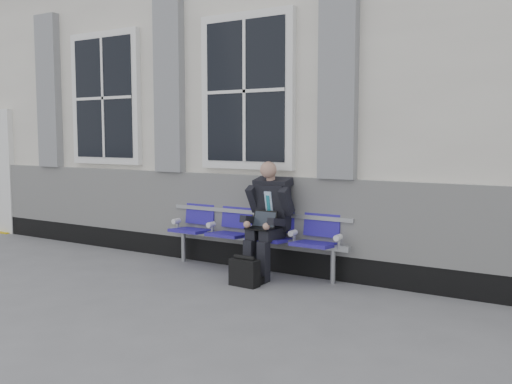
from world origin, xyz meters
The scene contains 5 objects.
ground centered at (0.00, 0.00, 0.00)m, with size 70.00×70.00×0.00m, color slate.
station_building centered at (-0.02, 3.47, 2.22)m, with size 14.40×4.40×4.49m.
bench centered at (0.53, 1.32, 0.55)m, with size 2.60×0.47×0.91m.
businessman centered at (0.83, 1.19, 0.76)m, with size 0.55×0.74×1.39m.
briefcase centered at (0.83, 0.66, 0.16)m, with size 0.35×0.16×0.35m.
Camera 1 is at (4.28, -4.63, 1.70)m, focal length 40.00 mm.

